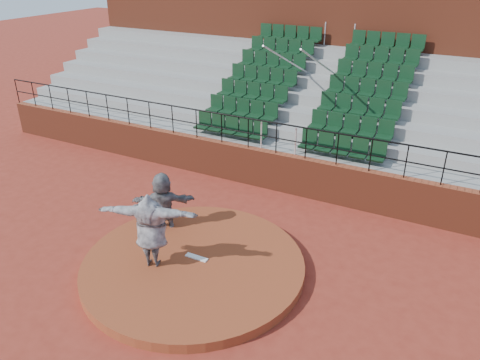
# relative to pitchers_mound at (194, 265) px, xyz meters

# --- Properties ---
(ground) EXTENTS (90.00, 90.00, 0.00)m
(ground) POSITION_rel_pitchers_mound_xyz_m (0.00, 0.00, -0.12)
(ground) COLOR maroon
(ground) RESTS_ON ground
(pitchers_mound) EXTENTS (5.50, 5.50, 0.25)m
(pitchers_mound) POSITION_rel_pitchers_mound_xyz_m (0.00, 0.00, 0.00)
(pitchers_mound) COLOR brown
(pitchers_mound) RESTS_ON ground
(pitching_rubber) EXTENTS (0.60, 0.15, 0.03)m
(pitching_rubber) POSITION_rel_pitchers_mound_xyz_m (0.00, 0.15, 0.14)
(pitching_rubber) COLOR white
(pitching_rubber) RESTS_ON pitchers_mound
(boundary_wall) EXTENTS (24.00, 0.30, 1.30)m
(boundary_wall) POSITION_rel_pitchers_mound_xyz_m (0.00, 5.00, 0.53)
(boundary_wall) COLOR maroon
(boundary_wall) RESTS_ON ground
(wall_railing) EXTENTS (24.04, 0.05, 1.03)m
(wall_railing) POSITION_rel_pitchers_mound_xyz_m (0.00, 5.00, 1.90)
(wall_railing) COLOR black
(wall_railing) RESTS_ON boundary_wall
(seating_deck) EXTENTS (24.00, 5.97, 4.63)m
(seating_deck) POSITION_rel_pitchers_mound_xyz_m (0.00, 8.65, 1.31)
(seating_deck) COLOR gray
(seating_deck) RESTS_ON ground
(press_box_facade) EXTENTS (24.00, 3.00, 7.10)m
(press_box_facade) POSITION_rel_pitchers_mound_xyz_m (0.00, 12.60, 3.43)
(press_box_facade) COLOR maroon
(press_box_facade) RESTS_ON ground
(pitcher) EXTENTS (2.45, 1.39, 1.93)m
(pitcher) POSITION_rel_pitchers_mound_xyz_m (-0.81, -0.52, 1.09)
(pitcher) COLOR black
(pitcher) RESTS_ON pitchers_mound
(fielder) EXTENTS (1.75, 1.38, 1.86)m
(fielder) POSITION_rel_pitchers_mound_xyz_m (-1.61, 1.04, 0.80)
(fielder) COLOR black
(fielder) RESTS_ON ground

